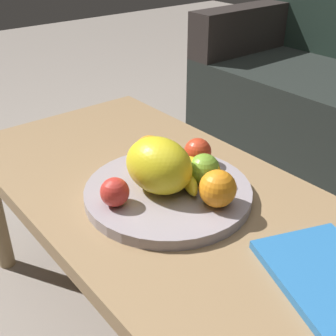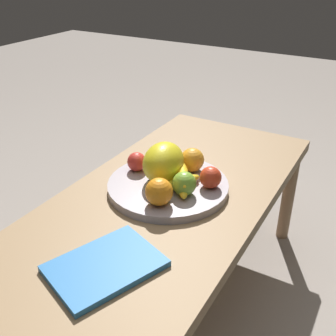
# 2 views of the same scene
# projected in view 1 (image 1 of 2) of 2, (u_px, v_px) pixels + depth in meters

# --- Properties ---
(coffee_table) EXTENTS (1.23, 0.58, 0.45)m
(coffee_table) POSITION_uv_depth(u_px,v_px,m) (179.00, 218.00, 0.99)
(coffee_table) COLOR #94734E
(coffee_table) RESTS_ON ground_plane
(fruit_bowl) EXTENTS (0.37, 0.37, 0.03)m
(fruit_bowl) POSITION_uv_depth(u_px,v_px,m) (168.00, 192.00, 0.98)
(fruit_bowl) COLOR #9D929A
(fruit_bowl) RESTS_ON coffee_table
(melon_large_front) EXTENTS (0.18, 0.15, 0.12)m
(melon_large_front) POSITION_uv_depth(u_px,v_px,m) (159.00, 165.00, 0.93)
(melon_large_front) COLOR yellow
(melon_large_front) RESTS_ON fruit_bowl
(orange_front) EXTENTS (0.08, 0.08, 0.08)m
(orange_front) POSITION_uv_depth(u_px,v_px,m) (218.00, 189.00, 0.89)
(orange_front) COLOR orange
(orange_front) RESTS_ON fruit_bowl
(orange_left) EXTENTS (0.08, 0.08, 0.08)m
(orange_left) POSITION_uv_depth(u_px,v_px,m) (150.00, 151.00, 1.04)
(orange_left) COLOR orange
(orange_left) RESTS_ON fruit_bowl
(apple_front) EXTENTS (0.07, 0.07, 0.07)m
(apple_front) POSITION_uv_depth(u_px,v_px,m) (204.00, 169.00, 0.97)
(apple_front) COLOR #75A62F
(apple_front) RESTS_ON fruit_bowl
(apple_left) EXTENTS (0.07, 0.07, 0.07)m
(apple_left) POSITION_uv_depth(u_px,v_px,m) (198.00, 152.00, 1.05)
(apple_left) COLOR red
(apple_left) RESTS_ON fruit_bowl
(apple_right) EXTENTS (0.06, 0.06, 0.06)m
(apple_right) POSITION_uv_depth(u_px,v_px,m) (115.00, 192.00, 0.90)
(apple_right) COLOR red
(apple_right) RESTS_ON fruit_bowl
(banana_bunch) EXTENTS (0.16, 0.12, 0.06)m
(banana_bunch) POSITION_uv_depth(u_px,v_px,m) (189.00, 172.00, 0.98)
(banana_bunch) COLOR yellow
(banana_bunch) RESTS_ON fruit_bowl
(magazine) EXTENTS (0.30, 0.26, 0.02)m
(magazine) POSITION_uv_depth(u_px,v_px,m) (331.00, 278.00, 0.75)
(magazine) COLOR #296EB3
(magazine) RESTS_ON coffee_table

